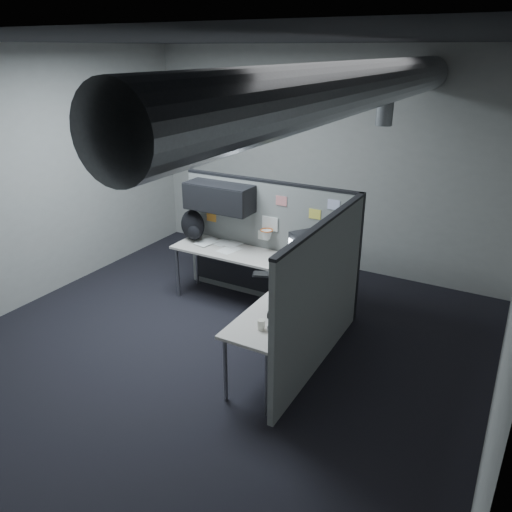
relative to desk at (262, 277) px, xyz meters
The scene contains 12 objects.
room 1.69m from the desk, 59.55° to the right, with size 5.62×5.62×3.22m.
partition_back 0.77m from the desk, 126.93° to the left, with size 2.44×0.42×1.63m.
partition_right 1.09m from the desk, 26.97° to the right, with size 0.07×2.23×1.63m.
desk is the anchor object (origin of this frame).
monitor 0.65m from the desk, 25.52° to the left, with size 0.53×0.53×0.44m.
keyboard 0.32m from the desk, 37.38° to the right, with size 0.48×0.33×0.04m.
mouse 0.69m from the desk, 44.80° to the right, with size 0.25×0.25×0.04m.
phone 1.14m from the desk, 53.80° to the right, with size 0.24×0.25×0.10m.
bottles 1.43m from the desk, 56.77° to the right, with size 0.13×0.15×0.08m.
cup 1.42m from the desk, 61.80° to the right, with size 0.07×0.07×0.10m, color silver.
papers 1.03m from the desk, 155.06° to the left, with size 0.81×0.61×0.02m.
backpack 1.35m from the desk, 164.18° to the left, with size 0.41×0.37×0.42m.
Camera 1 is at (2.72, -4.05, 3.13)m, focal length 35.00 mm.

